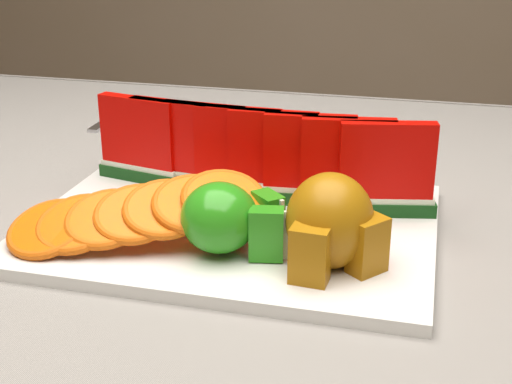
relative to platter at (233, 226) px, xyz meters
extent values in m
cube|color=#452F1C|center=(-0.09, 0.07, -0.03)|extent=(1.40, 0.90, 0.03)
cube|color=gray|center=(-0.09, 0.07, -0.01)|extent=(1.52, 1.02, 0.01)
cube|color=gray|center=(-0.09, 0.58, -0.10)|extent=(1.52, 0.01, 0.20)
cube|color=silver|center=(0.00, 0.00, 0.00)|extent=(0.40, 0.30, 0.01)
ellipsoid|color=#2A9716|center=(0.01, -0.07, 0.04)|extent=(0.09, 0.09, 0.06)
cube|color=#2A9716|center=(0.05, -0.07, 0.03)|extent=(0.03, 0.02, 0.05)
cube|color=beige|center=(0.06, -0.07, 0.03)|extent=(0.03, 0.01, 0.05)
cube|color=#2A9716|center=(0.05, -0.04, 0.03)|extent=(0.04, 0.03, 0.05)
cube|color=beige|center=(0.05, -0.04, 0.03)|extent=(0.02, 0.02, 0.05)
ellipsoid|color=olive|center=(0.11, -0.07, 0.05)|extent=(0.10, 0.10, 0.09)
cube|color=olive|center=(0.10, -0.11, 0.03)|extent=(0.03, 0.02, 0.05)
cube|color=olive|center=(0.14, -0.08, 0.03)|extent=(0.04, 0.04, 0.05)
cylinder|color=silver|center=(0.10, 0.30, 0.00)|extent=(0.22, 0.22, 0.01)
cube|color=silver|center=(-0.30, 0.36, 0.00)|extent=(0.02, 0.17, 0.00)
cube|color=silver|center=(-0.30, 0.45, 0.00)|extent=(0.00, 0.04, 0.00)
cube|color=silver|center=(-0.30, 0.45, 0.00)|extent=(0.00, 0.04, 0.00)
cube|color=silver|center=(-0.29, 0.45, 0.00)|extent=(0.00, 0.04, 0.00)
cube|color=#0D3E0B|center=(-0.13, 0.08, 0.01)|extent=(0.11, 0.04, 0.01)
cube|color=silver|center=(-0.13, 0.08, 0.02)|extent=(0.10, 0.04, 0.01)
cube|color=#B62B19|center=(-0.13, 0.08, 0.07)|extent=(0.10, 0.04, 0.08)
cube|color=#0D3E0B|center=(-0.09, 0.08, 0.01)|extent=(0.11, 0.04, 0.01)
cube|color=silver|center=(-0.09, 0.08, 0.02)|extent=(0.10, 0.03, 0.01)
cube|color=#B62B19|center=(-0.09, 0.08, 0.07)|extent=(0.10, 0.03, 0.08)
cube|color=#0D3E0B|center=(-0.05, 0.08, 0.01)|extent=(0.11, 0.03, 0.01)
cube|color=silver|center=(-0.05, 0.08, 0.02)|extent=(0.10, 0.03, 0.01)
cube|color=#B62B19|center=(-0.05, 0.08, 0.07)|extent=(0.10, 0.02, 0.08)
cube|color=#0D3E0B|center=(-0.01, 0.07, 0.01)|extent=(0.11, 0.02, 0.01)
cube|color=silver|center=(-0.01, 0.07, 0.02)|extent=(0.10, 0.02, 0.01)
cube|color=#B62B19|center=(-0.01, 0.07, 0.07)|extent=(0.10, 0.02, 0.08)
cube|color=#0D3E0B|center=(0.03, 0.07, 0.01)|extent=(0.11, 0.02, 0.01)
cube|color=silver|center=(0.03, 0.07, 0.02)|extent=(0.10, 0.02, 0.01)
cube|color=#B62B19|center=(0.03, 0.07, 0.07)|extent=(0.10, 0.02, 0.08)
cube|color=#0D3E0B|center=(0.07, 0.06, 0.01)|extent=(0.11, 0.03, 0.01)
cube|color=silver|center=(0.07, 0.06, 0.02)|extent=(0.10, 0.03, 0.01)
cube|color=#B62B19|center=(0.07, 0.06, 0.07)|extent=(0.10, 0.02, 0.08)
cube|color=#0D3E0B|center=(0.11, 0.06, 0.01)|extent=(0.11, 0.04, 0.01)
cube|color=silver|center=(0.11, 0.06, 0.02)|extent=(0.10, 0.03, 0.01)
cube|color=#B62B19|center=(0.11, 0.06, 0.07)|extent=(0.10, 0.03, 0.08)
cube|color=#0D3E0B|center=(0.15, 0.05, 0.01)|extent=(0.11, 0.04, 0.01)
cube|color=silver|center=(0.15, 0.05, 0.02)|extent=(0.10, 0.04, 0.01)
cube|color=#B62B19|center=(0.15, 0.05, 0.07)|extent=(0.10, 0.04, 0.08)
cylinder|color=#CB3E0E|center=(-0.15, -0.09, 0.02)|extent=(0.08, 0.08, 0.03)
torus|color=red|center=(-0.15, -0.09, 0.02)|extent=(0.10, 0.09, 0.04)
cylinder|color=#CB3E0E|center=(-0.13, -0.09, 0.03)|extent=(0.08, 0.08, 0.03)
torus|color=red|center=(-0.13, -0.09, 0.03)|extent=(0.09, 0.09, 0.04)
cylinder|color=#CB3E0E|center=(-0.10, -0.08, 0.03)|extent=(0.07, 0.07, 0.03)
torus|color=red|center=(-0.10, -0.08, 0.03)|extent=(0.08, 0.08, 0.04)
cylinder|color=#CB3E0E|center=(-0.07, -0.07, 0.04)|extent=(0.08, 0.08, 0.03)
torus|color=red|center=(-0.07, -0.07, 0.04)|extent=(0.09, 0.09, 0.04)
cylinder|color=#CB3E0E|center=(-0.05, -0.06, 0.04)|extent=(0.09, 0.09, 0.03)
torus|color=red|center=(-0.05, -0.06, 0.04)|extent=(0.10, 0.10, 0.04)
cylinder|color=#CB3E0E|center=(-0.02, -0.05, 0.04)|extent=(0.09, 0.09, 0.03)
torus|color=red|center=(-0.02, -0.05, 0.04)|extent=(0.10, 0.10, 0.04)
cylinder|color=#CB3E0E|center=(0.00, -0.05, 0.05)|extent=(0.10, 0.10, 0.03)
torus|color=red|center=(0.00, -0.05, 0.05)|extent=(0.11, 0.11, 0.04)
cylinder|color=#CB3E0E|center=(-0.11, 0.13, 0.02)|extent=(0.07, 0.07, 0.03)
torus|color=red|center=(-0.11, 0.13, 0.02)|extent=(0.08, 0.08, 0.03)
cylinder|color=#CB3E0E|center=(-0.07, 0.13, 0.02)|extent=(0.07, 0.07, 0.03)
torus|color=red|center=(-0.07, 0.13, 0.02)|extent=(0.08, 0.08, 0.03)
cylinder|color=#CB3E0E|center=(-0.02, 0.13, 0.03)|extent=(0.08, 0.08, 0.03)
torus|color=red|center=(-0.02, 0.13, 0.03)|extent=(0.09, 0.09, 0.03)
cylinder|color=#CB3E0E|center=(0.03, 0.13, 0.03)|extent=(0.08, 0.08, 0.03)
torus|color=red|center=(0.03, 0.13, 0.03)|extent=(0.10, 0.09, 0.03)
cylinder|color=#CB3E0E|center=(0.08, 0.13, 0.03)|extent=(0.09, 0.09, 0.03)
torus|color=red|center=(0.08, 0.13, 0.03)|extent=(0.10, 0.10, 0.03)
cylinder|color=#CB3E0E|center=(0.13, 0.13, 0.03)|extent=(0.09, 0.09, 0.03)
torus|color=red|center=(0.13, 0.13, 0.03)|extent=(0.10, 0.10, 0.03)
ellipsoid|color=orange|center=(-0.08, 0.00, 0.02)|extent=(0.04, 0.03, 0.02)
ellipsoid|color=orange|center=(-0.07, -0.01, 0.02)|extent=(0.04, 0.04, 0.02)
ellipsoid|color=orange|center=(-0.04, 0.00, 0.02)|extent=(0.04, 0.03, 0.02)
ellipsoid|color=orange|center=(-0.02, 0.00, 0.02)|extent=(0.04, 0.03, 0.02)
ellipsoid|color=orange|center=(0.00, -0.01, 0.02)|extent=(0.04, 0.03, 0.02)
ellipsoid|color=orange|center=(0.02, 0.01, 0.02)|extent=(0.04, 0.04, 0.02)
ellipsoid|color=orange|center=(0.04, -0.01, 0.02)|extent=(0.04, 0.04, 0.02)
ellipsoid|color=orange|center=(0.07, 0.00, 0.02)|extent=(0.04, 0.04, 0.02)
camera|label=1|loc=(0.18, -0.63, 0.30)|focal=50.00mm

